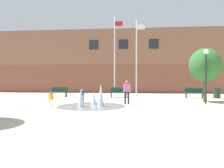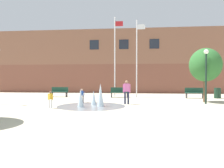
{
  "view_description": "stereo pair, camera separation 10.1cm",
  "coord_description": "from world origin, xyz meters",
  "px_view_note": "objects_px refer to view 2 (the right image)",
  "views": [
    {
      "loc": [
        1.27,
        -8.15,
        1.74
      ],
      "look_at": [
        -0.41,
        8.29,
        1.3
      ],
      "focal_mm": 35.0,
      "sensor_mm": 36.0,
      "label": 1
    },
    {
      "loc": [
        1.37,
        -8.14,
        1.74
      ],
      "look_at": [
        -0.41,
        8.29,
        1.3
      ],
      "focal_mm": 35.0,
      "sensor_mm": 36.0,
      "label": 2
    }
  ],
  "objects_px": {
    "park_bench_under_right_flagpole": "(119,92)",
    "child_in_fountain": "(50,98)",
    "park_bench_far_right": "(195,93)",
    "trash_can": "(217,93)",
    "lamp_post_right_lane": "(206,68)",
    "child_with_pink_shirt": "(82,95)",
    "flagpole_left": "(115,55)",
    "park_bench_center": "(59,92)",
    "street_tree_near_building": "(205,65)",
    "adult_near_bench": "(127,90)",
    "flagpole_right": "(137,56)"
  },
  "relations": [
    {
      "from": "park_bench_under_right_flagpole",
      "to": "child_in_fountain",
      "type": "xyz_separation_m",
      "value": [
        -3.44,
        -7.43,
        0.1
      ]
    },
    {
      "from": "park_bench_far_right",
      "to": "trash_can",
      "type": "distance_m",
      "value": 1.96
    },
    {
      "from": "lamp_post_right_lane",
      "to": "child_with_pink_shirt",
      "type": "bearing_deg",
      "value": -178.49
    },
    {
      "from": "park_bench_under_right_flagpole",
      "to": "flagpole_left",
      "type": "distance_m",
      "value": 3.54
    },
    {
      "from": "park_bench_center",
      "to": "park_bench_far_right",
      "type": "relative_size",
      "value": 1.0
    },
    {
      "from": "child_in_fountain",
      "to": "street_tree_near_building",
      "type": "bearing_deg",
      "value": 135.74
    },
    {
      "from": "lamp_post_right_lane",
      "to": "adult_near_bench",
      "type": "bearing_deg",
      "value": -173.0
    },
    {
      "from": "park_bench_center",
      "to": "street_tree_near_building",
      "type": "bearing_deg",
      "value": -14.84
    },
    {
      "from": "child_in_fountain",
      "to": "street_tree_near_building",
      "type": "height_order",
      "value": "street_tree_near_building"
    },
    {
      "from": "adult_near_bench",
      "to": "child_in_fountain",
      "type": "bearing_deg",
      "value": 17.3
    },
    {
      "from": "park_bench_under_right_flagpole",
      "to": "child_in_fountain",
      "type": "relative_size",
      "value": 1.62
    },
    {
      "from": "park_bench_under_right_flagpole",
      "to": "park_bench_far_right",
      "type": "xyz_separation_m",
      "value": [
        6.56,
        0.07,
        0.0
      ]
    },
    {
      "from": "park_bench_under_right_flagpole",
      "to": "trash_can",
      "type": "height_order",
      "value": "park_bench_under_right_flagpole"
    },
    {
      "from": "child_in_fountain",
      "to": "adult_near_bench",
      "type": "height_order",
      "value": "adult_near_bench"
    },
    {
      "from": "park_bench_under_right_flagpole",
      "to": "trash_can",
      "type": "relative_size",
      "value": 1.78
    },
    {
      "from": "flagpole_left",
      "to": "street_tree_near_building",
      "type": "xyz_separation_m",
      "value": [
        6.93,
        -3.66,
        -1.24
      ]
    },
    {
      "from": "child_in_fountain",
      "to": "street_tree_near_building",
      "type": "relative_size",
      "value": 0.25
    },
    {
      "from": "flagpole_left",
      "to": "lamp_post_right_lane",
      "type": "relative_size",
      "value": 2.01
    },
    {
      "from": "flagpole_right",
      "to": "park_bench_far_right",
      "type": "bearing_deg",
      "value": -6.22
    },
    {
      "from": "flagpole_left",
      "to": "park_bench_far_right",
      "type": "bearing_deg",
      "value": -4.44
    },
    {
      "from": "park_bench_far_right",
      "to": "flagpole_right",
      "type": "distance_m",
      "value": 5.99
    },
    {
      "from": "flagpole_right",
      "to": "street_tree_near_building",
      "type": "height_order",
      "value": "flagpole_right"
    },
    {
      "from": "park_bench_under_right_flagpole",
      "to": "street_tree_near_building",
      "type": "distance_m",
      "value": 7.5
    },
    {
      "from": "flagpole_left",
      "to": "street_tree_near_building",
      "type": "height_order",
      "value": "flagpole_left"
    },
    {
      "from": "child_in_fountain",
      "to": "park_bench_far_right",
      "type": "bearing_deg",
      "value": 148.79
    },
    {
      "from": "lamp_post_right_lane",
      "to": "park_bench_far_right",
      "type": "bearing_deg",
      "value": 84.79
    },
    {
      "from": "adult_near_bench",
      "to": "park_bench_far_right",
      "type": "bearing_deg",
      "value": -151.99
    },
    {
      "from": "child_in_fountain",
      "to": "child_with_pink_shirt",
      "type": "xyz_separation_m",
      "value": [
        1.14,
        2.95,
        0.0
      ]
    },
    {
      "from": "flagpole_left",
      "to": "park_bench_center",
      "type": "bearing_deg",
      "value": -175.06
    },
    {
      "from": "park_bench_far_right",
      "to": "child_in_fountain",
      "type": "height_order",
      "value": "child_in_fountain"
    },
    {
      "from": "child_in_fountain",
      "to": "park_bench_center",
      "type": "bearing_deg",
      "value": -142.02
    },
    {
      "from": "child_in_fountain",
      "to": "flagpole_right",
      "type": "distance_m",
      "value": 10.0
    },
    {
      "from": "child_with_pink_shirt",
      "to": "trash_can",
      "type": "relative_size",
      "value": 1.1
    },
    {
      "from": "flagpole_right",
      "to": "street_tree_near_building",
      "type": "bearing_deg",
      "value": -36.68
    },
    {
      "from": "child_with_pink_shirt",
      "to": "lamp_post_right_lane",
      "type": "distance_m",
      "value": 8.67
    },
    {
      "from": "park_bench_far_right",
      "to": "lamp_post_right_lane",
      "type": "height_order",
      "value": "lamp_post_right_lane"
    },
    {
      "from": "flagpole_left",
      "to": "flagpole_right",
      "type": "relative_size",
      "value": 1.05
    },
    {
      "from": "lamp_post_right_lane",
      "to": "child_in_fountain",
      "type": "bearing_deg",
      "value": -161.73
    },
    {
      "from": "park_bench_center",
      "to": "street_tree_near_building",
      "type": "xyz_separation_m",
      "value": [
        12.12,
        -3.21,
        2.22
      ]
    },
    {
      "from": "child_with_pink_shirt",
      "to": "street_tree_near_building",
      "type": "bearing_deg",
      "value": 77.86
    },
    {
      "from": "park_bench_center",
      "to": "lamp_post_right_lane",
      "type": "xyz_separation_m",
      "value": [
        11.79,
        -4.42,
        1.94
      ]
    },
    {
      "from": "child_in_fountain",
      "to": "trash_can",
      "type": "distance_m",
      "value": 14.2
    },
    {
      "from": "street_tree_near_building",
      "to": "park_bench_under_right_flagpole",
      "type": "bearing_deg",
      "value": 154.83
    },
    {
      "from": "park_bench_center",
      "to": "trash_can",
      "type": "relative_size",
      "value": 1.78
    },
    {
      "from": "park_bench_under_right_flagpole",
      "to": "child_with_pink_shirt",
      "type": "distance_m",
      "value": 5.04
    },
    {
      "from": "adult_near_bench",
      "to": "lamp_post_right_lane",
      "type": "bearing_deg",
      "value": 173.9
    },
    {
      "from": "flagpole_left",
      "to": "trash_can",
      "type": "height_order",
      "value": "flagpole_left"
    },
    {
      "from": "park_bench_under_right_flagpole",
      "to": "park_bench_far_right",
      "type": "height_order",
      "value": "same"
    },
    {
      "from": "park_bench_far_right",
      "to": "street_tree_near_building",
      "type": "xyz_separation_m",
      "value": [
        -0.07,
        -3.12,
        2.22
      ]
    },
    {
      "from": "park_bench_under_right_flagpole",
      "to": "lamp_post_right_lane",
      "type": "height_order",
      "value": "lamp_post_right_lane"
    }
  ]
}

